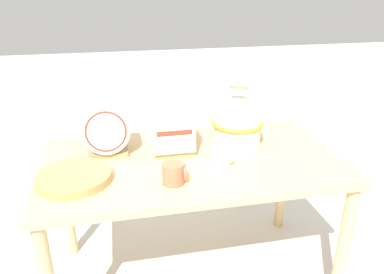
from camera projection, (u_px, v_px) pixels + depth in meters
The scene contains 7 objects.
display_table at pixel (192, 174), 1.79m from camera, with size 1.39×0.75×0.71m.
ceramic_vase at pixel (238, 118), 1.84m from camera, with size 0.26×0.26×0.35m.
dish_rack_round_plates at pixel (107, 135), 1.76m from camera, with size 0.22×0.16×0.24m.
dish_rack_square_plates at pixel (173, 136), 1.78m from camera, with size 0.20×0.15×0.22m.
wicker_charger_stack at pixel (74, 177), 1.55m from camera, with size 0.31×0.31×0.04m.
mug_cream_glaze at pixel (221, 157), 1.67m from camera, with size 0.10×0.09×0.09m.
mug_terracotta_glaze at pixel (174, 173), 1.53m from camera, with size 0.10×0.09×0.09m.
Camera 1 is at (-0.32, -1.54, 1.48)m, focal length 35.00 mm.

